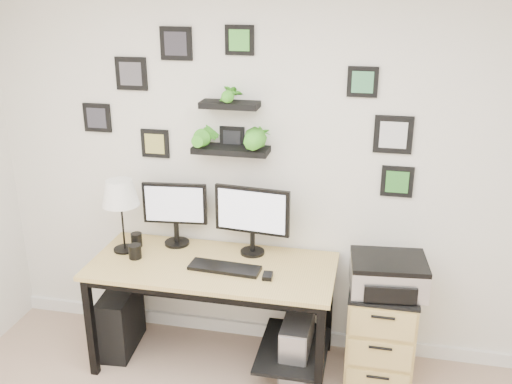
% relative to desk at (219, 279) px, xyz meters
% --- Properties ---
extents(room, '(4.00, 4.00, 4.00)m').
position_rel_desk_xyz_m(room, '(0.33, 0.32, -0.58)').
color(room, tan).
rests_on(room, ground).
extents(desk, '(1.60, 0.70, 0.75)m').
position_rel_desk_xyz_m(desk, '(0.00, 0.00, 0.00)').
color(desk, tan).
rests_on(desk, ground).
extents(monitor_left, '(0.44, 0.19, 0.45)m').
position_rel_desk_xyz_m(monitor_left, '(-0.36, 0.20, 0.39)').
color(monitor_left, black).
rests_on(monitor_left, desk).
extents(monitor_right, '(0.51, 0.18, 0.47)m').
position_rel_desk_xyz_m(monitor_right, '(0.19, 0.17, 0.41)').
color(monitor_right, black).
rests_on(monitor_right, desk).
extents(keyboard, '(0.47, 0.17, 0.02)m').
position_rel_desk_xyz_m(keyboard, '(0.06, -0.09, 0.14)').
color(keyboard, black).
rests_on(keyboard, desk).
extents(mouse, '(0.06, 0.09, 0.03)m').
position_rel_desk_xyz_m(mouse, '(0.35, -0.14, 0.14)').
color(mouse, black).
rests_on(mouse, desk).
extents(table_lamp, '(0.25, 0.25, 0.51)m').
position_rel_desk_xyz_m(table_lamp, '(-0.68, 0.04, 0.53)').
color(table_lamp, black).
rests_on(table_lamp, desk).
extents(mug, '(0.08, 0.08, 0.10)m').
position_rel_desk_xyz_m(mug, '(-0.56, -0.06, 0.17)').
color(mug, black).
rests_on(mug, desk).
extents(pen_cup, '(0.08, 0.08, 0.10)m').
position_rel_desk_xyz_m(pen_cup, '(-0.62, 0.11, 0.17)').
color(pen_cup, black).
rests_on(pen_cup, desk).
extents(pc_tower_black, '(0.24, 0.47, 0.45)m').
position_rel_desk_xyz_m(pc_tower_black, '(-0.73, -0.02, -0.40)').
color(pc_tower_black, black).
rests_on(pc_tower_black, ground).
extents(pc_tower_grey, '(0.19, 0.41, 0.41)m').
position_rel_desk_xyz_m(pc_tower_grey, '(0.54, -0.03, -0.42)').
color(pc_tower_grey, gray).
rests_on(pc_tower_grey, ground).
extents(file_cabinet, '(0.43, 0.53, 0.67)m').
position_rel_desk_xyz_m(file_cabinet, '(1.07, 0.06, -0.29)').
color(file_cabinet, tan).
rests_on(file_cabinet, ground).
extents(printer, '(0.49, 0.41, 0.21)m').
position_rel_desk_xyz_m(printer, '(1.09, 0.02, 0.15)').
color(printer, silver).
rests_on(printer, file_cabinet).
extents(wall_decor, '(2.24, 0.18, 1.05)m').
position_rel_desk_xyz_m(wall_decor, '(0.05, 0.26, 1.03)').
color(wall_decor, black).
rests_on(wall_decor, ground).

